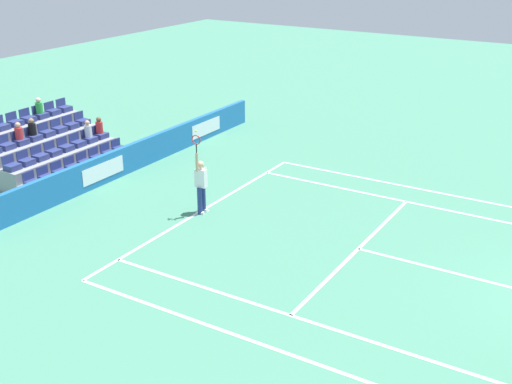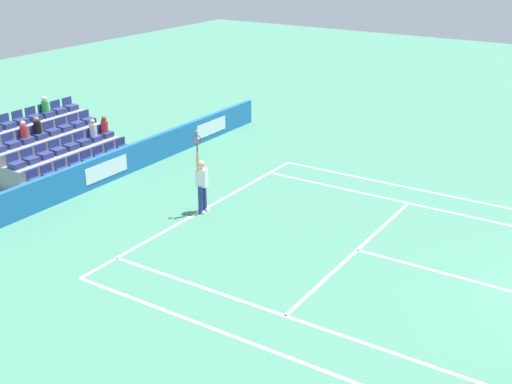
# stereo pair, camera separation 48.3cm
# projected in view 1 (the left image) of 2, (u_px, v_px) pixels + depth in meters

# --- Properties ---
(line_baseline) EXTENTS (10.97, 0.10, 0.01)m
(line_baseline) POSITION_uv_depth(u_px,v_px,m) (204.00, 209.00, 21.56)
(line_baseline) COLOR white
(line_baseline) RESTS_ON ground
(line_service) EXTENTS (8.23, 0.10, 0.01)m
(line_service) POSITION_uv_depth(u_px,v_px,m) (358.00, 249.00, 18.92)
(line_service) COLOR white
(line_service) RESTS_ON ground
(line_centre_service) EXTENTS (0.10, 6.40, 0.01)m
(line_centre_service) POSITION_uv_depth(u_px,v_px,m) (470.00, 277.00, 17.38)
(line_centre_service) COLOR white
(line_centre_service) RESTS_ON ground
(line_singles_sideline_left) EXTENTS (0.10, 11.89, 0.01)m
(line_singles_sideline_left) POSITION_uv_depth(u_px,v_px,m) (308.00, 321.00, 15.44)
(line_singles_sideline_left) COLOR white
(line_singles_sideline_left) RESTS_ON ground
(line_singles_sideline_right) EXTENTS (0.10, 11.89, 0.01)m
(line_singles_sideline_right) POSITION_uv_depth(u_px,v_px,m) (419.00, 204.00, 21.97)
(line_singles_sideline_right) COLOR white
(line_singles_sideline_right) RESTS_ON ground
(line_doubles_sideline_left) EXTENTS (0.10, 11.89, 0.01)m
(line_doubles_sideline_left) POSITION_uv_depth(u_px,v_px,m) (279.00, 351.00, 14.35)
(line_doubles_sideline_left) COLOR white
(line_doubles_sideline_left) RESTS_ON ground
(line_doubles_sideline_right) EXTENTS (0.10, 11.89, 0.01)m
(line_doubles_sideline_right) POSITION_uv_depth(u_px,v_px,m) (432.00, 191.00, 23.05)
(line_doubles_sideline_right) COLOR white
(line_doubles_sideline_right) RESTS_ON ground
(line_centre_mark) EXTENTS (0.10, 0.20, 0.01)m
(line_centre_mark) POSITION_uv_depth(u_px,v_px,m) (206.00, 210.00, 21.51)
(line_centre_mark) COLOR white
(line_centre_mark) RESTS_ON ground
(sponsor_barrier) EXTENTS (19.17, 0.22, 1.07)m
(sponsor_barrier) POSITION_uv_depth(u_px,v_px,m) (101.00, 170.00, 23.53)
(sponsor_barrier) COLOR #1E66AD
(sponsor_barrier) RESTS_ON ground
(tennis_player) EXTENTS (0.53, 0.39, 2.85)m
(tennis_player) POSITION_uv_depth(u_px,v_px,m) (201.00, 184.00, 20.97)
(tennis_player) COLOR navy
(tennis_player) RESTS_ON ground
(stadium_stand) EXTENTS (4.96, 3.80, 2.50)m
(stadium_stand) POSITION_uv_depth(u_px,v_px,m) (44.00, 153.00, 24.89)
(stadium_stand) COLOR gray
(stadium_stand) RESTS_ON ground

